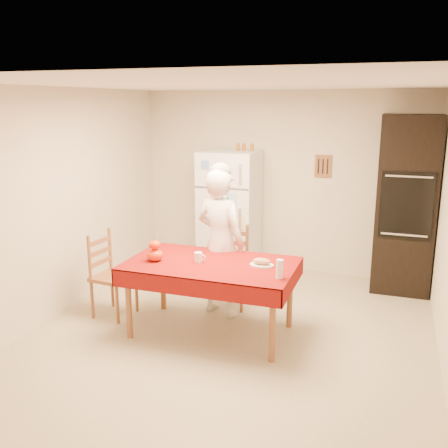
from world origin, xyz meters
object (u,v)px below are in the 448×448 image
at_px(oven_cabinet, 406,205).
at_px(dining_table, 211,269).
at_px(chair_left, 109,271).
at_px(bread_plate, 262,265).
at_px(refrigerator, 230,213).
at_px(coffee_mug, 198,257).
at_px(pumpkin_lower, 155,255).
at_px(chair_far, 230,263).
at_px(seated_woman, 221,243).
at_px(wine_glass, 280,269).

distance_m(oven_cabinet, dining_table, 2.72).
height_order(dining_table, chair_left, chair_left).
height_order(oven_cabinet, chair_left, oven_cabinet).
relative_size(dining_table, bread_plate, 7.08).
relative_size(refrigerator, oven_cabinet, 0.77).
height_order(coffee_mug, pumpkin_lower, pumpkin_lower).
bearing_deg(bread_plate, chair_far, 128.07).
bearing_deg(seated_woman, chair_far, -75.93).
bearing_deg(refrigerator, chair_left, -113.64).
bearing_deg(seated_woman, chair_left, 38.04).
xyz_separation_m(dining_table, chair_far, (-0.06, 0.79, -0.18)).
relative_size(chair_far, wine_glass, 5.40).
bearing_deg(refrigerator, bread_plate, -62.85).
relative_size(refrigerator, pumpkin_lower, 10.14).
bearing_deg(chair_far, refrigerator, 101.41).
bearing_deg(pumpkin_lower, seated_woman, 52.50).
distance_m(chair_left, bread_plate, 1.77).
xyz_separation_m(dining_table, bread_plate, (0.51, 0.06, 0.08)).
xyz_separation_m(oven_cabinet, dining_table, (-1.85, -1.96, -0.41)).
xyz_separation_m(refrigerator, seated_woman, (0.36, -1.41, -0.02)).
xyz_separation_m(refrigerator, wine_glass, (1.19, -2.13, -0.00)).
relative_size(coffee_mug, pumpkin_lower, 0.60).
bearing_deg(refrigerator, dining_table, -77.17).
bearing_deg(pumpkin_lower, oven_cabinet, 40.93).
relative_size(pumpkin_lower, bread_plate, 0.70).
distance_m(oven_cabinet, chair_left, 3.67).
bearing_deg(coffee_mug, bread_plate, 7.25).
relative_size(oven_cabinet, chair_far, 2.32).
xyz_separation_m(chair_left, bread_plate, (1.75, -0.00, 0.26)).
height_order(oven_cabinet, chair_far, oven_cabinet).
bearing_deg(bread_plate, coffee_mug, -172.75).
relative_size(dining_table, wine_glass, 9.66).
bearing_deg(bread_plate, wine_glass, -49.07).
bearing_deg(oven_cabinet, bread_plate, -125.13).
bearing_deg(dining_table, refrigerator, 102.83).
relative_size(chair_left, pumpkin_lower, 5.67).
distance_m(refrigerator, chair_far, 1.23).
bearing_deg(chair_far, wine_glass, -58.31).
relative_size(dining_table, pumpkin_lower, 10.14).
xyz_separation_m(refrigerator, chair_far, (0.38, -1.12, -0.34)).
distance_m(chair_left, wine_glass, 2.05).
bearing_deg(dining_table, oven_cabinet, 46.67).
bearing_deg(bread_plate, refrigerator, 117.15).
height_order(oven_cabinet, seated_woman, oven_cabinet).
distance_m(chair_far, seated_woman, 0.43).
distance_m(oven_cabinet, wine_glass, 2.44).
distance_m(chair_far, pumpkin_lower, 1.10).
distance_m(chair_far, coffee_mug, 0.87).
relative_size(pumpkin_lower, wine_glass, 0.95).
bearing_deg(refrigerator, chair_far, -71.39).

